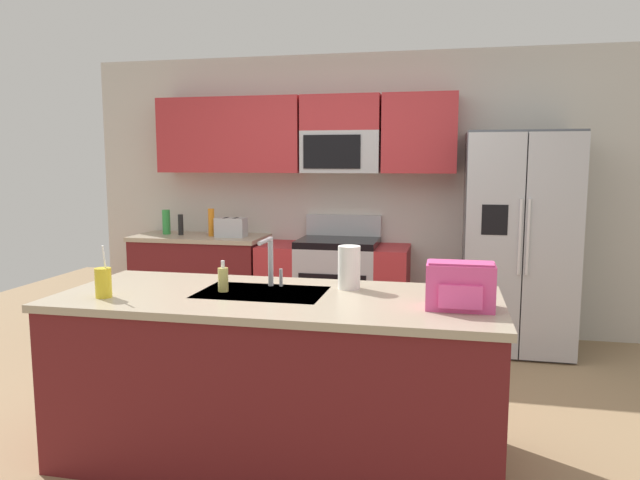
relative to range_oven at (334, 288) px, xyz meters
The scene contains 15 objects.
ground_plane 1.86m from the range_oven, 86.10° to the right, with size 9.00×9.00×0.00m, color #997A56.
kitchen_wall_unit 1.07m from the range_oven, 94.08° to the left, with size 5.20×0.43×2.60m.
back_counter 1.31m from the range_oven, behind, with size 1.26×0.63×0.90m.
range_oven is the anchor object (origin of this frame).
refrigerator 1.67m from the range_oven, ahead, with size 0.90×0.76×1.85m.
island_counter 2.32m from the range_oven, 86.73° to the right, with size 2.33×0.96×0.90m.
toaster 1.12m from the range_oven, behind, with size 0.28×0.16×0.18m.
pepper_mill 1.61m from the range_oven, behind, with size 0.05×0.05×0.20m, color black.
bottle_orange 1.32m from the range_oven, behind, with size 0.06×0.06×0.26m, color orange.
bottle_green 1.77m from the range_oven, behind, with size 0.08×0.08×0.24m, color green.
sink_faucet 2.21m from the range_oven, 88.95° to the right, with size 0.08×0.21×0.28m.
drink_cup_yellow 2.72m from the range_oven, 105.96° to the right, with size 0.08×0.08×0.27m.
soap_dispenser 2.36m from the range_oven, 94.40° to the right, with size 0.06×0.06×0.17m.
paper_towel_roll 2.21m from the range_oven, 76.98° to the right, with size 0.12×0.12×0.24m, color white.
backpack 2.70m from the range_oven, 66.00° to the right, with size 0.32×0.22×0.23m.
Camera 1 is at (0.88, -3.46, 1.60)m, focal length 33.17 mm.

